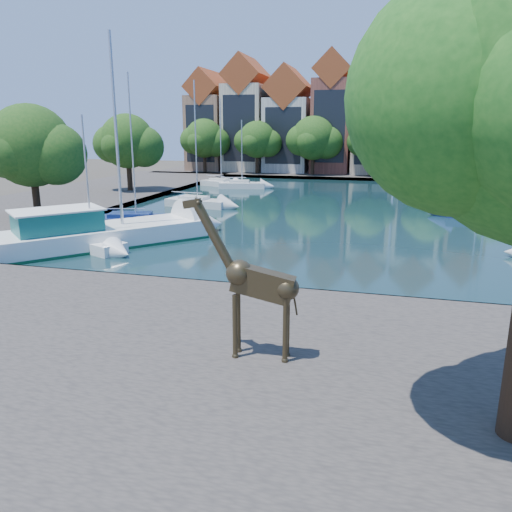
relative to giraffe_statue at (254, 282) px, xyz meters
The scene contains 30 objects.
ground 7.31m from the giraffe_statue, 97.98° to the left, with size 160.00×160.00×0.00m, color #38332B.
water_basin 30.83m from the giraffe_statue, 91.75° to the left, with size 38.00×50.00×0.08m, color black.
near_quay 2.71m from the giraffe_statue, 162.23° to the right, with size 50.00×14.00×0.50m, color #443F3B.
far_quay 62.76m from the giraffe_statue, 90.86° to the left, with size 60.00×16.00×0.50m, color #443F3B.
left_quay 40.27m from the giraffe_statue, 130.20° to the left, with size 14.00×52.00×0.50m, color #443F3B.
townhouse_west_end 67.26m from the giraffe_statue, 110.90° to the left, with size 5.44×9.18×14.93m.
townhouse_west_mid 65.43m from the giraffe_statue, 105.97° to the left, with size 5.94×9.18×16.79m.
townhouse_west_inner 63.89m from the giraffe_statue, 100.34° to the left, with size 6.43×9.18×15.15m.
townhouse_center 63.13m from the giraffe_statue, 94.51° to the left, with size 5.44×9.18×16.93m.
townhouse_east_inner 62.89m from the giraffe_statue, 89.03° to the left, with size 5.94×9.18×15.79m.
townhouse_east_mid 63.37m from the giraffe_statue, 83.12° to the left, with size 6.43×9.18×16.65m.
townhouse_east_end 64.39m from the giraffe_statue, 77.36° to the left, with size 5.44×9.18×14.43m.
far_tree_far_west 61.63m from the giraffe_statue, 111.77° to the left, with size 7.28×5.60×7.68m.
far_tree_west 59.13m from the giraffe_statue, 104.55° to the left, with size 6.76×5.20×7.36m.
far_tree_mid_west 57.65m from the giraffe_statue, 96.81° to the left, with size 7.80×6.00×8.00m.
far_tree_mid_east 57.25m from the giraffe_statue, 88.84° to the left, with size 7.02×5.40×7.52m.
far_tree_east 57.98m from the giraffe_statue, 80.89° to the left, with size 7.54×5.80×7.84m.
far_tree_far_east 59.75m from the giraffe_statue, 73.30° to the left, with size 6.76×5.20×7.36m.
side_tree_left_near 28.87m from the giraffe_statue, 139.43° to the left, with size 7.80×6.00×8.20m.
side_tree_left_far 41.62m from the giraffe_statue, 123.36° to the left, with size 7.28×5.60×7.88m.
giraffe_statue is the anchor object (origin of this frame).
motorsailer 18.44m from the giraffe_statue, 137.02° to the left, with size 11.19×12.24×12.22m.
sailboat_left_a 17.67m from the giraffe_statue, 137.59° to the left, with size 4.85×3.30×7.61m.
sailboat_left_b 23.97m from the giraffe_statue, 126.10° to the left, with size 7.14×4.09×10.56m.
sailboat_left_c 31.42m from the giraffe_statue, 114.38° to the left, with size 5.93×2.78×10.78m.
sailboat_left_d 44.66m from the giraffe_statue, 106.86° to the left, with size 5.53×2.95×7.69m.
sailboat_left_e 46.93m from the giraffe_statue, 109.88° to the left, with size 5.53×3.53×10.07m.
sailboat_right_b 31.44m from the giraffe_statue, 69.35° to the left, with size 6.18×2.44×11.43m.
sailboat_right_c 34.49m from the giraffe_statue, 71.26° to the left, with size 6.13×2.84×11.79m.
sailboat_right_d 46.94m from the giraffe_statue, 72.76° to the left, with size 6.69×4.51×8.97m.
Camera 1 is at (4.45, -19.75, 7.07)m, focal length 35.00 mm.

